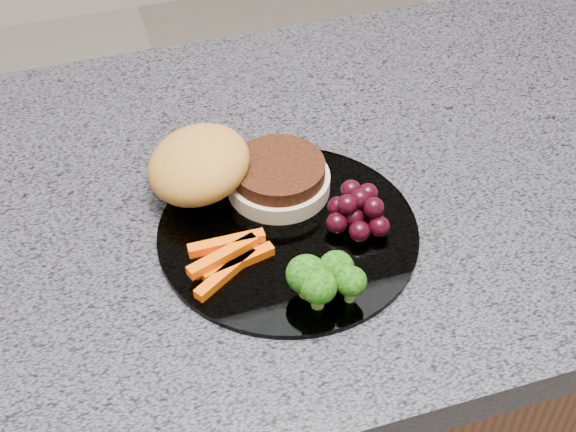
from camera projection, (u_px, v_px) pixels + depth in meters
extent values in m
cube|color=brown|center=(327.00, 408.00, 1.20)|extent=(1.20, 0.60, 0.86)
cube|color=#54535F|center=(340.00, 186.00, 0.88)|extent=(1.20, 0.60, 0.04)
cylinder|color=white|center=(288.00, 232.00, 0.80)|extent=(0.26, 0.26, 0.01)
cylinder|color=beige|center=(279.00, 182.00, 0.83)|extent=(0.11, 0.11, 0.02)
cylinder|color=#431B0C|center=(278.00, 170.00, 0.82)|extent=(0.10, 0.10, 0.02)
ellipsoid|color=#B2712C|center=(199.00, 170.00, 0.82)|extent=(0.11, 0.11, 0.06)
cube|color=#FF5C04|center=(226.00, 255.00, 0.76)|extent=(0.07, 0.04, 0.01)
cube|color=#FF5C04|center=(238.00, 262.00, 0.76)|extent=(0.07, 0.03, 0.01)
cube|color=#FF5C04|center=(226.00, 273.00, 0.75)|extent=(0.07, 0.05, 0.01)
cube|color=#FF5C04|center=(227.00, 243.00, 0.76)|extent=(0.07, 0.01, 0.01)
cube|color=#FF5C04|center=(223.00, 256.00, 0.75)|extent=(0.07, 0.04, 0.01)
cylinder|color=olive|center=(306.00, 288.00, 0.73)|extent=(0.01, 0.01, 0.02)
ellipsoid|color=#0F3507|center=(306.00, 274.00, 0.72)|extent=(0.04, 0.04, 0.03)
cylinder|color=olive|center=(335.00, 280.00, 0.74)|extent=(0.01, 0.01, 0.02)
ellipsoid|color=#0F3507|center=(336.00, 267.00, 0.73)|extent=(0.03, 0.03, 0.03)
cylinder|color=olive|center=(318.00, 300.00, 0.72)|extent=(0.01, 0.01, 0.02)
ellipsoid|color=#0F3507|center=(318.00, 286.00, 0.71)|extent=(0.03, 0.03, 0.03)
cylinder|color=olive|center=(350.00, 294.00, 0.73)|extent=(0.01, 0.01, 0.02)
ellipsoid|color=#0F3507|center=(351.00, 281.00, 0.72)|extent=(0.03, 0.03, 0.03)
sphere|color=black|center=(354.00, 217.00, 0.79)|extent=(0.02, 0.02, 0.02)
sphere|color=black|center=(373.00, 212.00, 0.80)|extent=(0.02, 0.02, 0.02)
sphere|color=black|center=(361.00, 200.00, 0.81)|extent=(0.02, 0.02, 0.02)
sphere|color=black|center=(338.00, 207.00, 0.80)|extent=(0.02, 0.02, 0.02)
sphere|color=black|center=(337.00, 223.00, 0.79)|extent=(0.02, 0.02, 0.02)
sphere|color=black|center=(359.00, 231.00, 0.78)|extent=(0.02, 0.02, 0.02)
sphere|color=black|center=(379.00, 227.00, 0.78)|extent=(0.02, 0.02, 0.02)
sphere|color=black|center=(360.00, 199.00, 0.79)|extent=(0.02, 0.02, 0.02)
sphere|color=black|center=(347.00, 204.00, 0.78)|extent=(0.02, 0.02, 0.02)
sphere|color=black|center=(374.00, 207.00, 0.78)|extent=(0.02, 0.02, 0.02)
sphere|color=black|center=(351.00, 190.00, 0.80)|extent=(0.02, 0.02, 0.02)
sphere|color=black|center=(368.00, 193.00, 0.79)|extent=(0.02, 0.02, 0.02)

